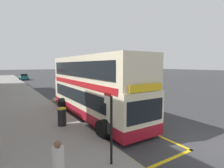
% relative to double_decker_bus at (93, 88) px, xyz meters
% --- Properties ---
extents(ground_plane, '(260.00, 260.00, 0.00)m').
position_rel_double_decker_bus_xyz_m(ground_plane, '(2.46, 24.26, -2.07)').
color(ground_plane, '#333335').
extents(pavement_near, '(6.00, 76.00, 0.14)m').
position_rel_double_decker_bus_xyz_m(pavement_near, '(-4.54, 24.26, -2.00)').
color(pavement_near, gray).
rests_on(pavement_near, ground).
extents(double_decker_bus, '(3.27, 11.18, 4.40)m').
position_rel_double_decker_bus_xyz_m(double_decker_bus, '(0.00, 0.00, 0.00)').
color(double_decker_bus, beige).
rests_on(double_decker_bus, ground).
extents(bus_bay_markings, '(2.89, 14.77, 0.01)m').
position_rel_double_decker_bus_xyz_m(bus_bay_markings, '(-0.10, 0.14, -2.06)').
color(bus_bay_markings, gold).
rests_on(bus_bay_markings, ground).
extents(bus_stop_sign, '(0.09, 0.51, 2.61)m').
position_rel_double_decker_bus_xyz_m(bus_stop_sign, '(-2.42, -6.29, -0.38)').
color(bus_stop_sign, black).
rests_on(bus_stop_sign, pavement_near).
extents(parked_car_teal_distant, '(2.09, 4.20, 1.62)m').
position_rel_double_decker_bus_xyz_m(parked_car_teal_distant, '(-0.69, 38.19, -1.27)').
color(parked_car_teal_distant, '#196066').
rests_on(parked_car_teal_distant, ground).
extents(parked_car_teal_ahead, '(2.09, 4.20, 1.62)m').
position_rel_double_decker_bus_xyz_m(parked_car_teal_ahead, '(5.21, 21.64, -1.27)').
color(parked_car_teal_ahead, '#196066').
rests_on(parked_car_teal_ahead, ground).
extents(pedestrian_further_back, '(0.34, 0.34, 1.55)m').
position_rel_double_decker_bus_xyz_m(pedestrian_further_back, '(-4.46, -6.80, -1.09)').
color(pedestrian_further_back, '#3F724C').
rests_on(pedestrian_further_back, pavement_near).
extents(litter_bin, '(0.52, 0.52, 1.07)m').
position_rel_double_decker_bus_xyz_m(litter_bin, '(-2.71, -1.25, -1.39)').
color(litter_bin, black).
rests_on(litter_bin, pavement_near).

